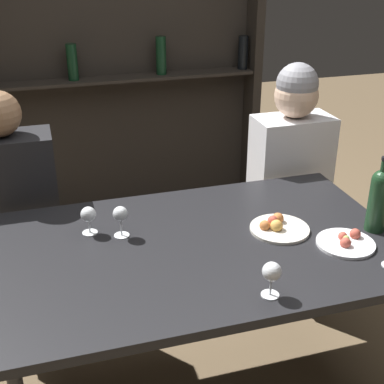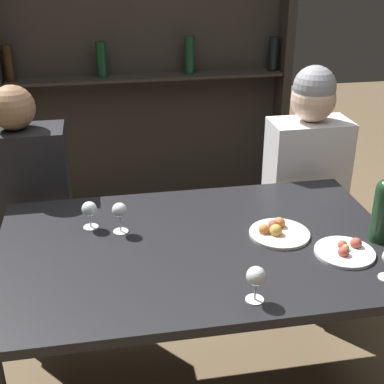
# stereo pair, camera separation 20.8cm
# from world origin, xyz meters

# --- Properties ---
(dining_table) EXTENTS (1.51, 0.95, 0.74)m
(dining_table) POSITION_xyz_m (0.00, 0.00, 0.69)
(dining_table) COLOR black
(dining_table) RESTS_ON ground_plane
(wine_rack_wall) EXTENTS (1.96, 0.21, 2.19)m
(wine_rack_wall) POSITION_xyz_m (-0.00, 1.89, 1.10)
(wine_rack_wall) COLOR #28231E
(wine_rack_wall) RESTS_ON ground_plane
(wine_bottle) EXTENTS (0.08, 0.08, 0.31)m
(wine_bottle) POSITION_xyz_m (0.68, -0.09, 0.88)
(wine_bottle) COLOR #19381E
(wine_bottle) RESTS_ON dining_table
(wine_glass_0) EXTENTS (0.06, 0.06, 0.12)m
(wine_glass_0) POSITION_xyz_m (0.11, -0.37, 0.83)
(wine_glass_0) COLOR silver
(wine_glass_0) RESTS_ON dining_table
(wine_glass_2) EXTENTS (0.06, 0.06, 0.13)m
(wine_glass_2) POSITION_xyz_m (-0.28, 0.14, 0.83)
(wine_glass_2) COLOR silver
(wine_glass_2) RESTS_ON dining_table
(wine_glass_3) EXTENTS (0.06, 0.06, 0.11)m
(wine_glass_3) POSITION_xyz_m (-0.40, 0.20, 0.82)
(wine_glass_3) COLOR silver
(wine_glass_3) RESTS_ON dining_table
(food_plate_0) EXTENTS (0.22, 0.22, 0.05)m
(food_plate_0) POSITION_xyz_m (0.52, -0.16, 0.75)
(food_plate_0) COLOR white
(food_plate_0) RESTS_ON dining_table
(food_plate_1) EXTENTS (0.23, 0.23, 0.05)m
(food_plate_1) POSITION_xyz_m (0.32, 0.02, 0.76)
(food_plate_1) COLOR silver
(food_plate_1) RESTS_ON dining_table
(seated_person_left) EXTENTS (0.41, 0.22, 1.22)m
(seated_person_left) POSITION_xyz_m (-0.70, 0.64, 0.57)
(seated_person_left) COLOR #26262B
(seated_person_left) RESTS_ON ground_plane
(seated_person_right) EXTENTS (0.39, 0.22, 1.25)m
(seated_person_right) POSITION_xyz_m (0.68, 0.64, 0.62)
(seated_person_right) COLOR #26262B
(seated_person_right) RESTS_ON ground_plane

